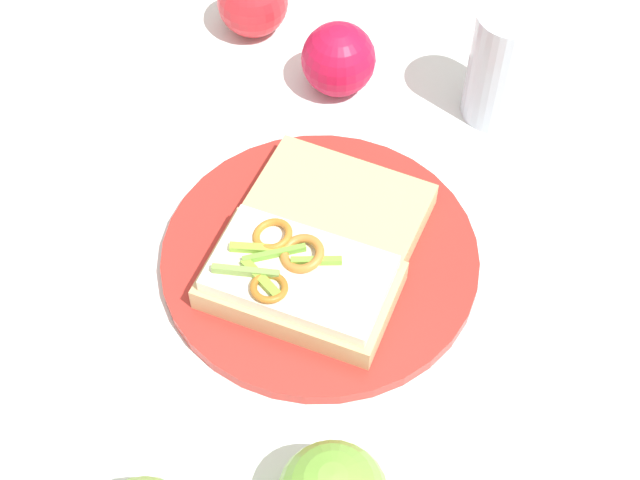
{
  "coord_description": "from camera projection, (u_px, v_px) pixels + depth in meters",
  "views": [
    {
      "loc": [
        0.48,
        0.04,
        0.7
      ],
      "look_at": [
        0.0,
        0.0,
        0.03
      ],
      "focal_mm": 52.33,
      "sensor_mm": 36.0,
      "label": 1
    }
  ],
  "objects": [
    {
      "name": "ground_plane",
      "position": [
        320.0,
        261.0,
        0.85
      ],
      "size": [
        2.0,
        2.0,
        0.0
      ],
      "primitive_type": "plane",
      "color": "silver",
      "rests_on": "ground"
    },
    {
      "name": "plate",
      "position": [
        320.0,
        257.0,
        0.84
      ],
      "size": [
        0.29,
        0.29,
        0.01
      ],
      "primitive_type": "cylinder",
      "color": "#B52C26",
      "rests_on": "ground_plane"
    },
    {
      "name": "apple_3",
      "position": [
        253.0,
        2.0,
        1.0
      ],
      "size": [
        0.09,
        0.09,
        0.08
      ],
      "primitive_type": "sphere",
      "rotation": [
        0.0,
        0.0,
        4.44
      ],
      "color": "red",
      "rests_on": "ground_plane"
    },
    {
      "name": "drinking_glass",
      "position": [
        503.0,
        65.0,
        0.91
      ],
      "size": [
        0.07,
        0.07,
        0.13
      ],
      "primitive_type": "cylinder",
      "color": "silver",
      "rests_on": "ground_plane"
    },
    {
      "name": "bread_slice_side",
      "position": [
        339.0,
        207.0,
        0.85
      ],
      "size": [
        0.15,
        0.18,
        0.03
      ],
      "primitive_type": "cube",
      "rotation": [
        0.0,
        0.0,
        4.38
      ],
      "color": "tan",
      "rests_on": "plate"
    },
    {
      "name": "sandwich",
      "position": [
        299.0,
        280.0,
        0.8
      ],
      "size": [
        0.14,
        0.18,
        0.05
      ],
      "rotation": [
        0.0,
        0.0,
        4.41
      ],
      "color": "tan",
      "rests_on": "plate"
    },
    {
      "name": "apple_1",
      "position": [
        335.0,
        59.0,
        0.95
      ],
      "size": [
        0.09,
        0.09,
        0.08
      ],
      "primitive_type": "sphere",
      "rotation": [
        0.0,
        0.0,
        1.33
      ],
      "color": "#BB1135",
      "rests_on": "ground_plane"
    }
  ]
}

